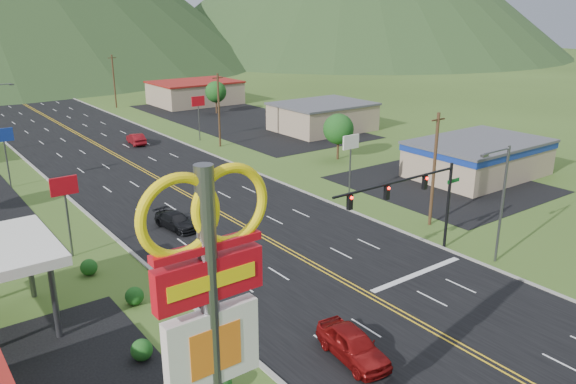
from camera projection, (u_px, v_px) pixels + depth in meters
pylon_sign at (210, 310)px, 17.43m from camera, size 4.32×0.60×14.00m
traffic_signal at (415, 194)px, 41.11m from camera, size 13.10×0.43×7.00m
streetlight_east at (501, 197)px, 40.76m from camera, size 3.28×0.25×9.00m
building_east_near at (478, 156)px, 63.77m from camera, size 15.40×10.40×4.10m
building_east_mid at (323, 116)px, 87.84m from camera, size 14.40×11.40×4.30m
building_east_far at (195, 92)px, 112.28m from camera, size 16.40×12.40×4.50m
pole_sign_west_a at (65, 194)px, 41.83m from camera, size 2.00×0.18×6.40m
pole_sign_west_b at (4, 141)px, 58.64m from camera, size 2.00×0.18×6.40m
pole_sign_east_a at (351, 148)px, 55.58m from camera, size 2.00×0.18×6.40m
pole_sign_east_b at (198, 106)px, 80.02m from camera, size 2.00×0.18×6.40m
tree_east_a at (338, 129)px, 70.19m from camera, size 3.84×3.84×5.82m
tree_east_b at (216, 92)px, 101.48m from camera, size 3.84×3.84×5.82m
utility_pole_a at (434, 169)px, 48.20m from camera, size 1.60×0.28×10.00m
utility_pole_b at (219, 110)px, 76.46m from camera, size 1.60×0.28×10.00m
utility_pole_c at (114, 81)px, 107.01m from camera, size 1.60×0.28×10.00m
utility_pole_d at (56, 65)px, 137.56m from camera, size 1.60×0.28×10.00m
car_red_near at (353, 345)px, 30.42m from camera, size 2.63×5.25×1.72m
car_dark_mid at (176, 221)px, 48.59m from camera, size 2.65×4.99×1.38m
car_red_far at (136, 139)px, 78.83m from camera, size 2.13×4.86×1.55m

